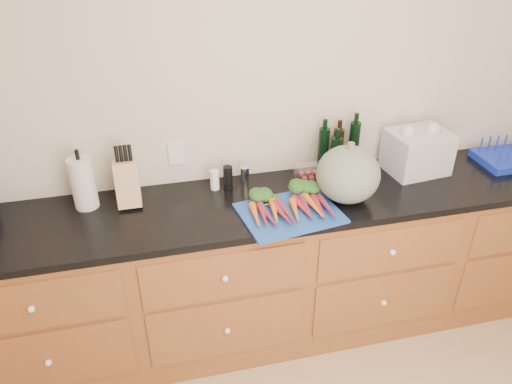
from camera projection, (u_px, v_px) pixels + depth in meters
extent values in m
cube|color=beige|center=(280.00, 112.00, 2.78)|extent=(4.10, 0.05, 2.60)
cube|color=brown|center=(292.00, 267.00, 2.95)|extent=(3.60, 0.60, 0.90)
cube|color=brown|center=(32.00, 307.00, 2.29)|extent=(0.82, 0.01, 0.28)
sphere|color=white|center=(31.00, 309.00, 2.27)|extent=(0.03, 0.03, 0.03)
cube|color=brown|center=(49.00, 360.00, 2.47)|extent=(0.82, 0.01, 0.38)
sphere|color=white|center=(48.00, 363.00, 2.46)|extent=(0.03, 0.03, 0.03)
cube|color=brown|center=(225.00, 277.00, 2.47)|extent=(0.82, 0.01, 0.28)
sphere|color=white|center=(225.00, 279.00, 2.45)|extent=(0.03, 0.03, 0.03)
cube|color=brown|center=(227.00, 329.00, 2.65)|extent=(0.82, 0.01, 0.38)
sphere|color=white|center=(227.00, 331.00, 2.64)|extent=(0.03, 0.03, 0.03)
cube|color=brown|center=(392.00, 251.00, 2.64)|extent=(0.82, 0.01, 0.28)
sphere|color=white|center=(393.00, 252.00, 2.63)|extent=(0.03, 0.03, 0.03)
cube|color=brown|center=(383.00, 301.00, 2.83)|extent=(0.82, 0.01, 0.38)
sphere|color=white|center=(384.00, 303.00, 2.82)|extent=(0.03, 0.03, 0.03)
cube|color=black|center=(295.00, 199.00, 2.71)|extent=(3.64, 0.62, 0.04)
cube|color=#1D479F|center=(290.00, 213.00, 2.54)|extent=(0.54, 0.44, 0.01)
cone|color=orange|center=(256.00, 215.00, 2.48)|extent=(0.04, 0.19, 0.04)
cone|color=maroon|center=(262.00, 215.00, 2.48)|extent=(0.04, 0.19, 0.04)
cone|color=maroon|center=(268.00, 214.00, 2.49)|extent=(0.04, 0.19, 0.04)
cone|color=orange|center=(274.00, 213.00, 2.50)|extent=(0.04, 0.19, 0.04)
cone|color=maroon|center=(280.00, 212.00, 2.50)|extent=(0.04, 0.19, 0.04)
cone|color=maroon|center=(286.00, 211.00, 2.51)|extent=(0.04, 0.19, 0.04)
ellipsoid|color=#1C4717|center=(264.00, 197.00, 2.61)|extent=(0.19, 0.11, 0.06)
cone|color=orange|center=(296.00, 210.00, 2.52)|extent=(0.04, 0.19, 0.04)
cone|color=maroon|center=(302.00, 209.00, 2.53)|extent=(0.04, 0.19, 0.04)
cone|color=maroon|center=(308.00, 208.00, 2.53)|extent=(0.04, 0.19, 0.04)
cone|color=orange|center=(314.00, 208.00, 2.54)|extent=(0.04, 0.19, 0.04)
cone|color=maroon|center=(319.00, 207.00, 2.54)|extent=(0.04, 0.19, 0.04)
cone|color=maroon|center=(325.00, 206.00, 2.55)|extent=(0.04, 0.19, 0.04)
ellipsoid|color=#1C4717|center=(302.00, 193.00, 2.65)|extent=(0.19, 0.11, 0.06)
ellipsoid|color=#5A6857|center=(348.00, 174.00, 2.60)|extent=(0.34, 0.34, 0.30)
cylinder|color=silver|center=(83.00, 183.00, 2.54)|extent=(0.12, 0.12, 0.28)
cube|color=tan|center=(127.00, 183.00, 2.58)|extent=(0.12, 0.12, 0.24)
cylinder|color=white|center=(215.00, 180.00, 2.74)|extent=(0.05, 0.05, 0.11)
cylinder|color=black|center=(228.00, 177.00, 2.75)|extent=(0.05, 0.05, 0.13)
cylinder|color=white|center=(245.00, 176.00, 2.77)|extent=(0.05, 0.05, 0.11)
cube|color=white|center=(310.00, 173.00, 2.85)|extent=(0.16, 0.12, 0.07)
cylinder|color=black|center=(323.00, 151.00, 2.85)|extent=(0.06, 0.06, 0.28)
cylinder|color=black|center=(338.00, 150.00, 2.88)|extent=(0.06, 0.06, 0.26)
cylinder|color=black|center=(353.00, 146.00, 2.88)|extent=(0.06, 0.06, 0.30)
cylinder|color=black|center=(335.00, 157.00, 2.83)|extent=(0.06, 0.06, 0.24)
cube|color=#142DB5|center=(508.00, 159.00, 3.02)|extent=(0.35, 0.28, 0.04)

